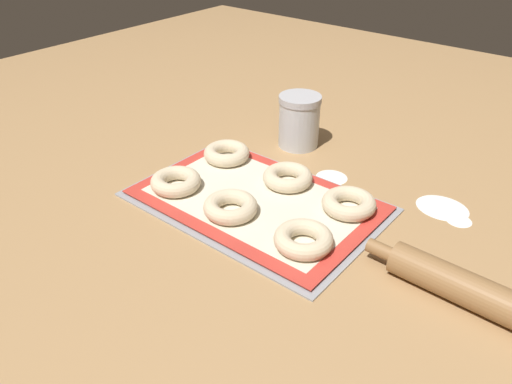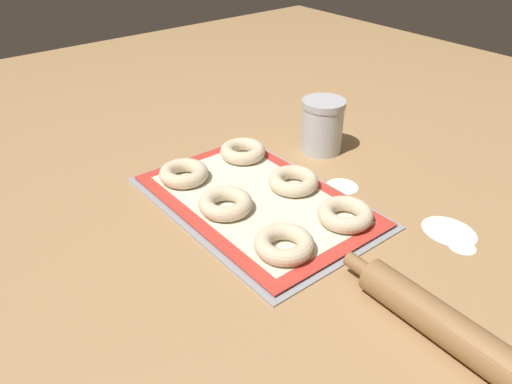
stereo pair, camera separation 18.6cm
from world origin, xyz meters
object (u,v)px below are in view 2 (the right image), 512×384
object	(u,v)px
bagel_front_left	(184,173)
rolling_pin	(456,333)
bagel_back_center	(292,180)
flour_canister	(322,126)
bagel_back_right	(345,214)
bagel_back_left	(243,151)
baking_tray	(256,201)
bagel_front_right	(284,244)
bagel_front_center	(226,203)

from	to	relation	value
bagel_front_left	rolling_pin	distance (m)	0.64
bagel_front_left	bagel_back_center	distance (m)	0.24
rolling_pin	flour_canister	bearing A→B (deg)	152.43
flour_canister	rolling_pin	xyz separation A→B (m)	(0.57, -0.30, -0.04)
bagel_back_right	flour_canister	distance (m)	0.33
rolling_pin	bagel_back_left	bearing A→B (deg)	170.51
baking_tray	bagel_front_right	size ratio (longest dim) A/B	4.69
bagel_front_center	bagel_back_center	world-z (taller)	same
flour_canister	bagel_back_center	bearing A→B (deg)	-62.24
bagel_back_center	rolling_pin	size ratio (longest dim) A/B	0.26
bagel_front_left	flour_canister	world-z (taller)	flour_canister
bagel_back_center	rolling_pin	bearing A→B (deg)	-12.98
rolling_pin	bagel_back_center	bearing A→B (deg)	167.02
bagel_back_center	bagel_back_right	distance (m)	0.16
bagel_back_right	bagel_back_center	bearing A→B (deg)	177.54
bagel_front_right	bagel_back_center	bearing A→B (deg)	134.15
bagel_front_center	rolling_pin	xyz separation A→B (m)	(0.48, 0.06, 0.00)
flour_canister	rolling_pin	bearing A→B (deg)	-27.57
bagel_back_center	bagel_back_right	size ratio (longest dim) A/B	1.00
flour_canister	bagel_front_left	bearing A→B (deg)	-101.64
bagel_front_right	bagel_back_center	distance (m)	0.23
baking_tray	rolling_pin	world-z (taller)	rolling_pin
bagel_back_center	flour_canister	world-z (taller)	flour_canister
bagel_front_left	bagel_back_right	size ratio (longest dim) A/B	1.00
bagel_back_right	flour_canister	bearing A→B (deg)	143.14
bagel_back_right	rolling_pin	bearing A→B (deg)	-18.21
bagel_front_right	flour_canister	xyz separation A→B (m)	(-0.26, 0.35, 0.04)
bagel_front_center	rolling_pin	distance (m)	0.49
bagel_back_left	bagel_back_right	world-z (taller)	same
bagel_front_left	bagel_back_center	xyz separation A→B (m)	(0.17, 0.17, 0.00)
baking_tray	bagel_back_right	distance (m)	0.19
bagel_front_left	bagel_back_right	xyz separation A→B (m)	(0.33, 0.16, 0.00)
bagel_front_center	rolling_pin	bearing A→B (deg)	6.90
bagel_front_left	bagel_front_center	distance (m)	0.16
baking_tray	bagel_front_left	bearing A→B (deg)	-154.68
baking_tray	bagel_back_right	size ratio (longest dim) A/B	4.69
bagel_front_center	bagel_back_right	world-z (taller)	same
bagel_front_left	flour_canister	bearing A→B (deg)	78.36
bagel_back_left	rolling_pin	world-z (taller)	rolling_pin
baking_tray	bagel_front_center	world-z (taller)	bagel_front_center
bagel_front_right	baking_tray	bearing A→B (deg)	157.26
bagel_front_left	bagel_back_center	world-z (taller)	same
bagel_front_left	flour_canister	distance (m)	0.36
bagel_front_right	bagel_back_center	size ratio (longest dim) A/B	1.00
bagel_front_right	flour_canister	distance (m)	0.43
bagel_front_center	bagel_back_right	size ratio (longest dim) A/B	1.00
bagel_back_center	baking_tray	bearing A→B (deg)	-96.95
bagel_back_right	baking_tray	bearing A→B (deg)	-153.89
baking_tray	bagel_front_center	distance (m)	0.08
baking_tray	bagel_back_center	world-z (taller)	bagel_back_center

